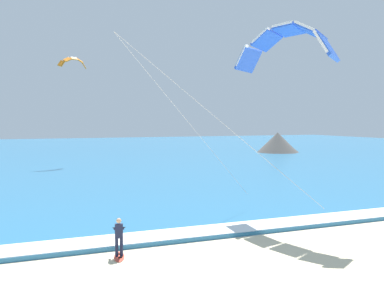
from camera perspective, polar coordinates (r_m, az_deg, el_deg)
sea at (r=78.73m, az=-16.84°, el=-1.10°), size 200.00×120.00×0.20m
surf_foam at (r=20.92m, az=-4.37°, el=-12.33°), size 200.00×1.92×0.04m
surfboard at (r=18.64m, az=-9.95°, el=-14.96°), size 0.72×1.46×0.09m
kitesurfer at (r=18.39m, az=-9.97°, el=-12.23°), size 0.59×0.59×1.69m
kite_primary at (r=24.91m, az=12.68°, el=13.48°), size 11.69×6.77×10.13m
kite_distant at (r=55.99m, az=-15.94°, el=10.81°), size 3.69×1.97×1.41m
headland_right at (r=75.94m, az=11.74°, el=0.02°), size 8.30×8.16×3.76m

